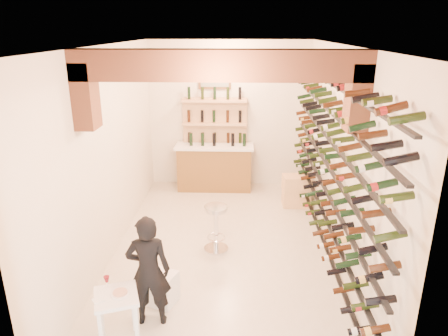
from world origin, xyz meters
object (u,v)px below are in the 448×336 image
tasting_table (117,304)px  white_stool (163,288)px  wine_rack (325,160)px  person (149,271)px  back_counter (215,166)px  chrome_barstool (216,225)px  crate_lower (296,198)px

tasting_table → white_stool: tasting_table is taller
wine_rack → person: wine_rack is taller
back_counter → chrome_barstool: (0.18, -2.66, -0.09)m
wine_rack → chrome_barstool: size_ratio=7.43×
chrome_barstool → crate_lower: size_ratio=1.43×
wine_rack → tasting_table: (-2.62, -2.17, -1.00)m
back_counter → white_stool: bearing=-96.2°
white_stool → crate_lower: size_ratio=0.79×
person → crate_lower: person is taller
tasting_table → chrome_barstool: size_ratio=1.06×
chrome_barstool → crate_lower: chrome_barstool is taller
person → white_stool: bearing=-107.5°
chrome_barstool → crate_lower: bearing=49.9°
person → crate_lower: 4.22m
wine_rack → back_counter: bearing=124.7°
back_counter → tasting_table: size_ratio=2.10×
person → back_counter: bearing=-102.6°
white_stool → chrome_barstool: size_ratio=0.55×
back_counter → chrome_barstool: bearing=-86.1°
tasting_table → chrome_barstool: 2.36m
wine_rack → tasting_table: bearing=-140.4°
wine_rack → crate_lower: (-0.13, 1.78, -1.39)m
tasting_table → wine_rack: bearing=19.8°
person → chrome_barstool: 1.90m
crate_lower → person: bearing=-122.0°
tasting_table → crate_lower: tasting_table is taller
back_counter → tasting_table: bearing=-99.3°
chrome_barstool → wine_rack: bearing=0.5°
person → chrome_barstool: person is taller
white_stool → crate_lower: 3.83m
person → crate_lower: (2.21, 3.55, -0.55)m
wine_rack → person: (-2.35, -1.76, -0.84)m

